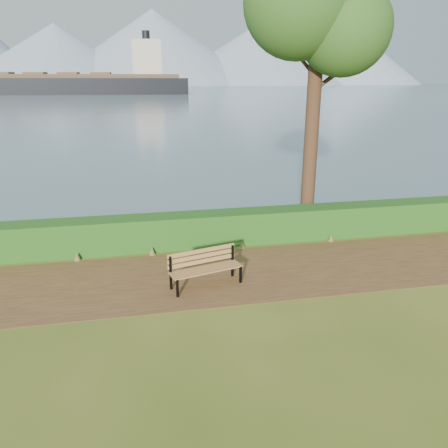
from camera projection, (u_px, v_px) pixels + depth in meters
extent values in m
plane|color=#465819|center=(200.00, 282.00, 11.07)|extent=(140.00, 140.00, 0.00)
cube|color=#55321D|center=(198.00, 277.00, 11.35)|extent=(40.00, 3.40, 0.01)
cube|color=#134213|center=(187.00, 230.00, 13.33)|extent=(32.00, 0.85, 1.00)
cube|color=#415B68|center=(134.00, 88.00, 252.81)|extent=(700.00, 510.00, 0.00)
cone|color=#8092AB|center=(57.00, 55.00, 359.40)|extent=(160.00, 160.00, 48.00)
cone|color=#8092AB|center=(154.00, 48.00, 381.61)|extent=(190.00, 190.00, 62.00)
cone|color=#8092AB|center=(254.00, 56.00, 395.86)|extent=(170.00, 170.00, 50.00)
cone|color=#8092AB|center=(342.00, 53.00, 420.91)|extent=(150.00, 150.00, 58.00)
cone|color=#8092AB|center=(120.00, 65.00, 403.45)|extent=(120.00, 120.00, 35.00)
cone|color=#8092AB|center=(287.00, 63.00, 428.25)|extent=(130.00, 130.00, 40.00)
cube|color=black|center=(177.00, 288.00, 10.23)|extent=(0.06, 0.07, 0.45)
cube|color=black|center=(171.00, 273.00, 10.54)|extent=(0.06, 0.07, 0.86)
cube|color=black|center=(174.00, 277.00, 10.36)|extent=(0.19, 0.52, 0.05)
cube|color=black|center=(240.00, 275.00, 10.95)|extent=(0.06, 0.07, 0.45)
cube|color=black|center=(232.00, 261.00, 11.26)|extent=(0.06, 0.07, 0.86)
cube|color=black|center=(236.00, 264.00, 11.07)|extent=(0.19, 0.52, 0.05)
cube|color=olive|center=(209.00, 272.00, 10.54)|extent=(1.77, 0.56, 0.04)
cube|color=olive|center=(207.00, 270.00, 10.65)|extent=(1.77, 0.56, 0.04)
cube|color=olive|center=(205.00, 268.00, 10.76)|extent=(1.77, 0.56, 0.04)
cube|color=olive|center=(203.00, 267.00, 10.87)|extent=(1.77, 0.56, 0.04)
cube|color=olive|center=(202.00, 261.00, 10.88)|extent=(1.76, 0.52, 0.10)
cube|color=olive|center=(202.00, 256.00, 10.84)|extent=(1.76, 0.52, 0.10)
cube|color=olive|center=(202.00, 251.00, 10.79)|extent=(1.76, 0.52, 0.10)
cylinder|color=#312014|center=(313.00, 108.00, 13.73)|extent=(0.45, 0.45, 8.05)
sphere|color=#1E4D19|center=(339.00, 18.00, 13.58)|extent=(2.91, 2.91, 2.91)
sphere|color=#1E4D19|center=(299.00, 3.00, 12.26)|extent=(3.13, 3.13, 3.13)
sphere|color=#1E4D19|center=(344.00, 29.00, 12.49)|extent=(2.68, 2.68, 2.68)
cylinder|color=#312014|center=(330.00, 78.00, 13.54)|extent=(1.18, 0.13, 0.88)
cylinder|color=#312014|center=(301.00, 59.00, 13.29)|extent=(0.91, 0.42, 0.80)
cube|color=black|center=(78.00, 90.00, 143.83)|extent=(72.43, 14.57, 7.20)
cube|color=#4F3D2F|center=(77.00, 76.00, 142.50)|extent=(66.62, 13.18, 1.23)
cube|color=beige|center=(147.00, 58.00, 144.12)|extent=(9.63, 8.90, 11.31)
cylinder|color=black|center=(146.00, 37.00, 142.01)|extent=(2.47, 2.47, 3.60)
cube|color=brown|center=(1.00, 73.00, 138.86)|extent=(6.47, 7.06, 0.82)
cube|color=brown|center=(35.00, 73.00, 140.37)|extent=(6.47, 7.06, 0.82)
cube|color=brown|center=(69.00, 73.00, 141.88)|extent=(6.47, 7.06, 0.82)
cube|color=brown|center=(101.00, 74.00, 143.38)|extent=(6.47, 7.06, 0.82)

